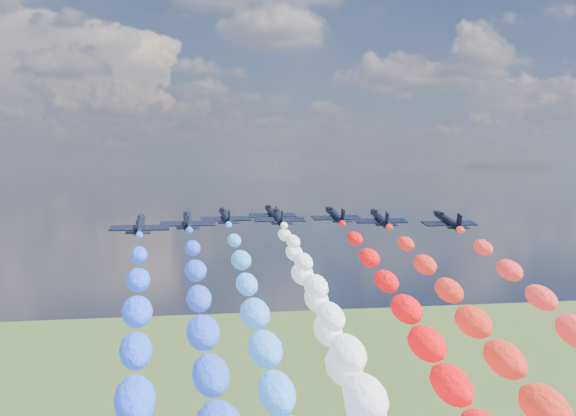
{
  "coord_description": "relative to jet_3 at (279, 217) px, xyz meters",
  "views": [
    {
      "loc": [
        -23.79,
        -121.45,
        104.43
      ],
      "look_at": [
        0.0,
        4.0,
        97.39
      ],
      "focal_mm": 46.11,
      "sensor_mm": 36.0,
      "label": 1
    }
  ],
  "objects": [
    {
      "name": "jet_0",
      "position": [
        -24.64,
        -13.97,
        0.0
      ],
      "size": [
        9.88,
        13.11,
        5.19
      ],
      "primitive_type": null,
      "rotation": [
        0.21,
        0.0,
        -0.06
      ],
      "color": "black"
    },
    {
      "name": "jet_1",
      "position": [
        -16.83,
        -6.7,
        0.0
      ],
      "size": [
        9.72,
        13.0,
        5.19
      ],
      "primitive_type": null,
      "rotation": [
        0.21,
        0.0,
        -0.04
      ],
      "color": "black"
    },
    {
      "name": "jet_2",
      "position": [
        -9.31,
        3.74,
        0.0
      ],
      "size": [
        9.62,
        12.92,
        5.19
      ],
      "primitive_type": null,
      "rotation": [
        0.21,
        0.0,
        0.03
      ],
      "color": "black"
    },
    {
      "name": "jet_3",
      "position": [
        0.0,
        0.0,
        0.0
      ],
      "size": [
        9.84,
        13.08,
        5.19
      ],
      "primitive_type": null,
      "rotation": [
        0.21,
        0.0,
        -0.05
      ],
      "color": "black"
    },
    {
      "name": "jet_4",
      "position": [
        0.78,
        12.27,
        0.0
      ],
      "size": [
        9.57,
        12.89,
        5.19
      ],
      "primitive_type": null,
      "rotation": [
        0.21,
        0.0,
        0.03
      ],
      "color": "black"
    },
    {
      "name": "trail_4",
      "position": [
        0.78,
        -47.02,
        -20.2
      ],
      "size": [
        6.2,
        114.54,
        44.45
      ],
      "primitive_type": null,
      "color": "silver"
    },
    {
      "name": "jet_5",
      "position": [
        11.25,
        2.76,
        0.0
      ],
      "size": [
        9.99,
        13.19,
        5.19
      ],
      "primitive_type": null,
      "rotation": [
        0.21,
        0.0,
        0.07
      ],
      "color": "black"
    },
    {
      "name": "jet_6",
      "position": [
        16.98,
        -6.57,
        0.0
      ],
      "size": [
        9.65,
        12.95,
        5.19
      ],
      "primitive_type": null,
      "rotation": [
        0.21,
        0.0,
        -0.04
      ],
      "color": "black"
    },
    {
      "name": "jet_7",
      "position": [
        26.48,
        -14.27,
        0.0
      ],
      "size": [
        9.55,
        12.88,
        5.19
      ],
      "primitive_type": null,
      "rotation": [
        0.21,
        0.0,
        0.03
      ],
      "color": "black"
    }
  ]
}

